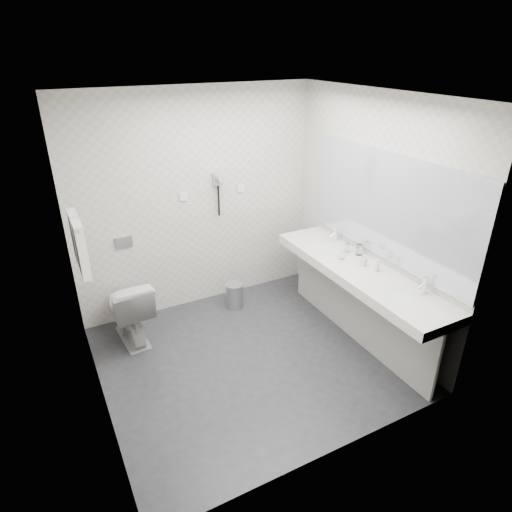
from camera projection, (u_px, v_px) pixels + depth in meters
floor at (250, 358)px, 4.44m from camera, size 2.80×2.80×0.00m
ceiling at (248, 96)px, 3.35m from camera, size 2.80×2.80×0.00m
wall_back at (197, 203)px, 4.93m from camera, size 2.80×0.00×2.80m
wall_front at (339, 319)px, 2.86m from camera, size 2.80×0.00×2.80m
wall_left at (83, 281)px, 3.31m from camera, size 0.00×2.60×2.60m
wall_right at (371, 219)px, 4.48m from camera, size 0.00×2.60×2.60m
vanity_counter at (358, 272)px, 4.40m from camera, size 0.55×2.20×0.10m
vanity_panel at (356, 308)px, 4.59m from camera, size 0.03×2.15×0.75m
vanity_post_near at (437, 365)px, 3.78m from camera, size 0.06×0.06×0.75m
vanity_post_far at (304, 267)px, 5.44m from camera, size 0.06×0.06×0.75m
mirror at (387, 207)px, 4.22m from camera, size 0.02×2.20×1.05m
basin_near at (407, 299)px, 3.86m from camera, size 0.40×0.31×0.05m
basin_far at (321, 245)px, 4.90m from camera, size 0.40×0.31×0.05m
faucet_near at (425, 285)px, 3.91m from camera, size 0.04×0.04×0.15m
faucet_far at (336, 235)px, 4.94m from camera, size 0.04×0.04×0.15m
soap_bottle_a at (364, 260)px, 4.40m from camera, size 0.07×0.07×0.12m
soap_bottle_b at (341, 255)px, 4.54m from camera, size 0.10×0.10×0.09m
soap_bottle_c at (377, 265)px, 4.29m from camera, size 0.06×0.06×0.13m
glass_left at (359, 250)px, 4.62m from camera, size 0.08×0.08×0.12m
glass_right at (347, 248)px, 4.68m from camera, size 0.07×0.07×0.10m
toilet at (128, 309)px, 4.58m from camera, size 0.46×0.75×0.73m
flush_plate at (124, 242)px, 4.69m from camera, size 0.18×0.02×0.12m
pedal_bin at (235, 296)px, 5.25m from camera, size 0.24×0.24×0.29m
bin_lid at (234, 285)px, 5.18m from camera, size 0.21×0.21×0.02m
towel_rail at (73, 220)px, 3.64m from camera, size 0.02×0.62×0.02m
towel_near at (81, 250)px, 3.62m from camera, size 0.07×0.24×0.48m
towel_far at (77, 238)px, 3.85m from camera, size 0.07×0.24×0.48m
dryer_cradle at (217, 179)px, 4.90m from camera, size 0.10×0.04×0.14m
dryer_barrel at (220, 178)px, 4.83m from camera, size 0.08×0.14×0.08m
dryer_cord at (219, 201)px, 5.00m from camera, size 0.02×0.02×0.35m
switch_plate_a at (184, 197)px, 4.81m from camera, size 0.09×0.02×0.09m
switch_plate_b at (241, 188)px, 5.10m from camera, size 0.09×0.02×0.09m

